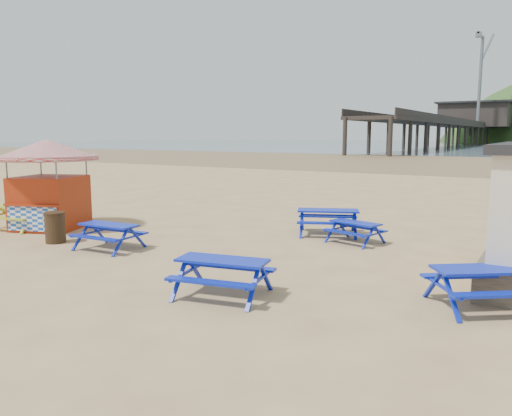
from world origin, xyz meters
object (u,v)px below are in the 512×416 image
Objects in this scene: ice_cream_kiosk at (48,173)px; picnic_table_blue_a at (328,222)px; picnic_table_yellow at (17,217)px; picnic_table_blue_b at (355,232)px; litter_bin at (55,227)px.

picnic_table_blue_a is at bearing 5.14° from ice_cream_kiosk.
picnic_table_blue_a is 11.02m from picnic_table_yellow.
ice_cream_kiosk is at bearing -179.02° from picnic_table_blue_a.
picnic_table_blue_b is 0.40× the size of ice_cream_kiosk.
picnic_table_yellow is at bearing -164.90° from ice_cream_kiosk.
litter_bin reaches higher than picnic_table_yellow.
picnic_table_blue_a is at bearing 39.57° from litter_bin.
litter_bin is (2.19, -1.47, -1.52)m from ice_cream_kiosk.
picnic_table_blue_b is at bearing 30.98° from litter_bin.
picnic_table_yellow is 3.26m from litter_bin.
ice_cream_kiosk reaches higher than picnic_table_blue_b.
ice_cream_kiosk is at bearing 22.20° from picnic_table_yellow.
picnic_table_yellow is at bearing -146.01° from picnic_table_blue_b.
picnic_table_yellow is 1.98m from ice_cream_kiosk.
picnic_table_blue_a is 1.36× the size of picnic_table_blue_b.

